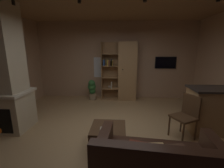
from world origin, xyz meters
The scene contains 14 objects.
floor centered at (0.00, 0.00, -0.01)m, with size 5.85×5.41×0.02m, color tan.
wall_back centered at (0.00, 2.74, 1.41)m, with size 5.97×0.06×2.82m, color tan.
window_pane_back centered at (-0.48, 2.70, 1.17)m, with size 0.71×0.01×0.76m, color white.
stone_fireplace centered at (-2.38, 0.13, 1.28)m, with size 0.96×0.81×2.82m.
bookshelf_cabinet centered at (0.34, 2.46, 1.04)m, with size 1.27×0.41×2.10m.
kitchen_bar_counter centered at (2.48, 0.28, 0.51)m, with size 1.50×0.63×1.02m.
coffee_table centered at (-0.02, -0.41, 0.32)m, with size 0.65×0.61×0.41m.
table_book_0 centered at (-0.09, -0.49, 0.42)m, with size 0.13×0.11×0.02m, color beige.
table_book_1 centered at (-0.01, -0.46, 0.44)m, with size 0.12×0.08×0.02m, color gold.
dining_chair centered at (1.57, 0.01, 0.53)m, with size 0.57×0.57×0.92m.
potted_floor_plant centered at (-0.86, 2.35, 0.40)m, with size 0.31×0.32×0.75m.
wall_mounted_tv centered at (1.84, 2.67, 1.36)m, with size 0.76×0.06×0.43m.
track_light_spot_0 centered at (-1.99, 0.23, 2.75)m, with size 0.07×0.07×0.09m, color black.
track_light_spot_1 centered at (-0.63, 0.19, 2.75)m, with size 0.07×0.07×0.09m, color black.
Camera 1 is at (0.20, -2.94, 1.82)m, focal length 23.87 mm.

